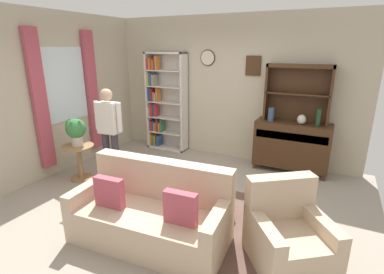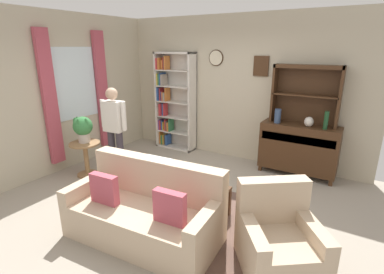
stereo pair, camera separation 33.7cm
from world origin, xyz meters
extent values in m
cube|color=#9E9384|center=(0.00, 0.00, -0.01)|extent=(5.40, 4.60, 0.02)
cube|color=#BCB299|center=(0.00, 2.13, 1.40)|extent=(5.00, 0.06, 2.80)
cylinder|color=beige|center=(-0.49, 2.08, 1.99)|extent=(0.28, 0.03, 0.28)
torus|color=#382314|center=(-0.49, 2.08, 1.99)|extent=(0.31, 0.02, 0.31)
cube|color=#422816|center=(0.44, 2.08, 1.86)|extent=(0.28, 0.03, 0.36)
cube|color=#BCB299|center=(-2.53, 0.00, 1.40)|extent=(0.06, 4.20, 2.80)
cube|color=silver|center=(-2.49, 0.28, 1.55)|extent=(0.02, 0.90, 1.30)
cube|color=#B24756|center=(-2.44, -0.30, 1.35)|extent=(0.08, 0.24, 2.30)
cube|color=#B24756|center=(-2.44, 0.86, 1.35)|extent=(0.08, 0.24, 2.30)
cube|color=brown|center=(0.20, -0.30, 0.00)|extent=(2.64, 1.87, 0.01)
cube|color=silver|center=(-1.81, 1.93, 1.05)|extent=(0.04, 0.30, 2.10)
cube|color=silver|center=(-0.95, 1.93, 1.05)|extent=(0.04, 0.30, 2.10)
cube|color=silver|center=(-1.38, 1.93, 2.08)|extent=(0.90, 0.30, 0.04)
cube|color=silver|center=(-1.38, 1.93, 0.02)|extent=(0.90, 0.30, 0.04)
cube|color=silver|center=(-1.38, 2.07, 1.05)|extent=(0.90, 0.01, 2.10)
cube|color=silver|center=(-1.38, 1.93, 0.38)|extent=(0.86, 0.30, 0.02)
cube|color=#CC7233|center=(-1.78, 1.91, 0.19)|extent=(0.02, 0.15, 0.28)
cube|color=gold|center=(-1.74, 1.91, 0.16)|extent=(0.03, 0.13, 0.21)
cube|color=#337247|center=(-1.71, 1.91, 0.15)|extent=(0.03, 0.19, 0.21)
cube|color=gold|center=(-1.67, 1.91, 0.16)|extent=(0.03, 0.17, 0.23)
cube|color=#3F3833|center=(-1.63, 1.91, 0.17)|extent=(0.04, 0.15, 0.23)
cube|color=#284C8C|center=(-1.58, 1.91, 0.17)|extent=(0.04, 0.19, 0.23)
cube|color=silver|center=(-1.38, 1.93, 0.71)|extent=(0.86, 0.30, 0.02)
cube|color=#723F7F|center=(-1.78, 1.91, 0.50)|extent=(0.02, 0.19, 0.23)
cube|color=#B22D33|center=(-1.74, 1.91, 0.49)|extent=(0.03, 0.18, 0.21)
cube|color=#284C8C|center=(-1.70, 1.91, 0.50)|extent=(0.03, 0.15, 0.23)
cube|color=gold|center=(-1.67, 1.91, 0.48)|extent=(0.03, 0.15, 0.19)
cube|color=gold|center=(-1.63, 1.91, 0.49)|extent=(0.02, 0.12, 0.21)
cube|color=#B22D33|center=(-1.60, 1.91, 0.52)|extent=(0.03, 0.18, 0.26)
cube|color=#3F3833|center=(-1.56, 1.91, 0.50)|extent=(0.03, 0.20, 0.23)
cube|color=#CC7233|center=(-1.52, 1.91, 0.49)|extent=(0.03, 0.22, 0.20)
cube|color=#337247|center=(-1.49, 1.91, 0.53)|extent=(0.02, 0.20, 0.29)
cube|color=silver|center=(-1.38, 1.93, 1.05)|extent=(0.86, 0.30, 0.02)
cube|color=gray|center=(-1.77, 1.91, 0.83)|extent=(0.04, 0.23, 0.20)
cube|color=#B22D33|center=(-1.72, 1.91, 0.86)|extent=(0.04, 0.24, 0.27)
cube|color=#284C8C|center=(-1.68, 1.91, 0.86)|extent=(0.03, 0.12, 0.28)
cube|color=#B22D33|center=(-1.63, 1.91, 0.86)|extent=(0.04, 0.13, 0.28)
cube|color=silver|center=(-1.38, 1.93, 1.39)|extent=(0.86, 0.30, 0.02)
cube|color=#284C8C|center=(-1.77, 1.91, 1.20)|extent=(0.04, 0.23, 0.29)
cube|color=#B22D33|center=(-1.73, 1.91, 1.20)|extent=(0.02, 0.16, 0.28)
cube|color=#284C8C|center=(-1.70, 1.91, 1.16)|extent=(0.02, 0.14, 0.19)
cube|color=#B22D33|center=(-1.68, 1.91, 1.17)|extent=(0.02, 0.15, 0.21)
cube|color=#CC7233|center=(-1.65, 1.91, 1.16)|extent=(0.02, 0.19, 0.20)
cube|color=gray|center=(-1.61, 1.91, 1.15)|extent=(0.04, 0.20, 0.19)
cube|color=#CC7233|center=(-1.57, 1.91, 1.21)|extent=(0.02, 0.19, 0.29)
cube|color=silver|center=(-1.38, 1.93, 1.72)|extent=(0.86, 0.30, 0.02)
cube|color=gold|center=(-1.77, 1.91, 1.52)|extent=(0.03, 0.20, 0.25)
cube|color=#337247|center=(-1.73, 1.91, 1.52)|extent=(0.04, 0.18, 0.24)
cube|color=#284C8C|center=(-1.69, 1.91, 1.53)|extent=(0.03, 0.23, 0.27)
cube|color=gray|center=(-1.65, 1.91, 1.51)|extent=(0.04, 0.23, 0.24)
cube|color=#B22D33|center=(-1.77, 1.91, 1.85)|extent=(0.04, 0.22, 0.24)
cube|color=#CC7233|center=(-1.72, 1.91, 1.86)|extent=(0.04, 0.22, 0.24)
cube|color=#CC7233|center=(-1.67, 1.91, 1.83)|extent=(0.04, 0.10, 0.20)
cube|color=#B22D33|center=(-1.62, 1.91, 1.86)|extent=(0.03, 0.11, 0.25)
cube|color=#3F3833|center=(-1.59, 1.91, 1.86)|extent=(0.02, 0.15, 0.26)
cube|color=#CC7233|center=(-1.56, 1.91, 1.88)|extent=(0.03, 0.18, 0.28)
cube|color=#422816|center=(1.28, 1.86, 0.51)|extent=(1.30, 0.45, 0.82)
cube|color=#422816|center=(0.68, 1.69, 0.05)|extent=(0.06, 0.06, 0.10)
cube|color=#422816|center=(1.88, 1.69, 0.05)|extent=(0.06, 0.06, 0.10)
cube|color=#422816|center=(0.68, 2.04, 0.05)|extent=(0.06, 0.06, 0.10)
cube|color=#422816|center=(1.88, 2.04, 0.05)|extent=(0.06, 0.06, 0.10)
cube|color=#352012|center=(1.28, 1.64, 0.71)|extent=(1.20, 0.01, 0.14)
cube|color=#422816|center=(0.75, 1.94, 1.42)|extent=(0.04, 0.26, 1.00)
cube|color=#422816|center=(1.81, 1.94, 1.42)|extent=(0.04, 0.26, 1.00)
cube|color=#422816|center=(1.28, 1.94, 1.89)|extent=(1.10, 0.26, 0.06)
cube|color=#422816|center=(1.28, 1.94, 1.42)|extent=(1.06, 0.26, 0.02)
cube|color=#422816|center=(1.28, 2.06, 1.42)|extent=(1.10, 0.01, 1.00)
cylinder|color=#33476B|center=(0.89, 1.78, 1.04)|extent=(0.11, 0.11, 0.25)
ellipsoid|color=beige|center=(1.41, 1.79, 1.01)|extent=(0.15, 0.15, 0.17)
cylinder|color=#194223|center=(1.67, 1.77, 1.07)|extent=(0.07, 0.07, 0.30)
cube|color=#C6AD8E|center=(0.14, -0.99, 0.21)|extent=(1.86, 0.98, 0.42)
cube|color=#C6AD8E|center=(0.12, -0.66, 0.66)|extent=(1.81, 0.33, 0.48)
cube|color=#C6AD8E|center=(-0.69, -1.05, 0.30)|extent=(0.20, 0.86, 0.60)
cube|color=#C6AD8E|center=(0.97, -0.92, 0.30)|extent=(0.20, 0.86, 0.60)
cube|color=#B74C5B|center=(-0.30, -1.14, 0.60)|extent=(0.37, 0.13, 0.36)
cube|color=#B74C5B|center=(0.60, -1.07, 0.60)|extent=(0.37, 0.13, 0.36)
cube|color=white|center=(0.12, -0.66, 0.90)|extent=(0.37, 0.21, 0.00)
cube|color=#C6AD8E|center=(1.67, -0.67, 0.20)|extent=(1.07, 1.07, 0.40)
cube|color=#C6AD8E|center=(1.49, -0.43, 0.64)|extent=(0.71, 0.59, 0.48)
cube|color=#C6AD8E|center=(1.42, -0.85, 0.28)|extent=(0.57, 0.71, 0.55)
cube|color=#C6AD8E|center=(1.91, -0.49, 0.28)|extent=(0.57, 0.71, 0.55)
cylinder|color=#997047|center=(-1.89, -0.12, 0.59)|extent=(0.52, 0.52, 0.03)
cylinder|color=#997047|center=(-1.89, -0.12, 0.29)|extent=(0.08, 0.08, 0.58)
cylinder|color=#997047|center=(-1.89, -0.12, 0.01)|extent=(0.36, 0.36, 0.03)
cylinder|color=beige|center=(-1.92, -0.09, 0.69)|extent=(0.19, 0.19, 0.15)
sphere|color=#387F42|center=(-1.92, -0.09, 0.90)|extent=(0.33, 0.33, 0.33)
ellipsoid|color=#387F42|center=(-1.88, -0.20, 0.94)|extent=(0.10, 0.06, 0.23)
ellipsoid|color=#387F42|center=(-2.04, -0.10, 0.94)|extent=(0.10, 0.06, 0.23)
ellipsoid|color=#387F42|center=(-2.00, -0.17, 0.94)|extent=(0.10, 0.06, 0.23)
ellipsoid|color=#387F42|center=(-1.80, -0.10, 0.94)|extent=(0.10, 0.06, 0.23)
cylinder|color=beige|center=(-1.45, -0.02, 0.05)|extent=(0.13, 0.13, 0.11)
sphere|color=#387F42|center=(-1.45, -0.02, 0.20)|extent=(0.23, 0.23, 0.23)
ellipsoid|color=#387F42|center=(-1.48, -0.10, 0.23)|extent=(0.07, 0.04, 0.16)
ellipsoid|color=#387F42|center=(-1.52, -0.06, 0.23)|extent=(0.07, 0.04, 0.16)
cylinder|color=#38333D|center=(-1.52, 0.15, 0.41)|extent=(0.13, 0.13, 0.82)
cylinder|color=#38333D|center=(-1.34, 0.17, 0.41)|extent=(0.13, 0.13, 0.82)
cube|color=silver|center=(-1.43, 0.16, 1.08)|extent=(0.36, 0.23, 0.52)
sphere|color=tan|center=(-1.43, 0.16, 1.46)|extent=(0.22, 0.22, 0.20)
cylinder|color=silver|center=(-1.65, 0.14, 1.11)|extent=(0.09, 0.09, 0.48)
cylinder|color=silver|center=(-1.21, 0.18, 1.11)|extent=(0.09, 0.09, 0.48)
cube|color=#422816|center=(0.43, -0.22, 0.40)|extent=(0.80, 0.50, 0.03)
cube|color=#422816|center=(0.06, -0.44, 0.20)|extent=(0.05, 0.05, 0.39)
cube|color=#422816|center=(0.80, -0.44, 0.20)|extent=(0.05, 0.05, 0.39)
cube|color=#422816|center=(0.06, 0.00, 0.20)|extent=(0.05, 0.05, 0.39)
cube|color=#422816|center=(0.80, 0.00, 0.20)|extent=(0.05, 0.05, 0.39)
cube|color=#723F7F|center=(0.50, -0.27, 0.43)|extent=(0.18, 0.16, 0.02)
cube|color=gray|center=(0.51, -0.26, 0.46)|extent=(0.15, 0.13, 0.03)
cube|color=gold|center=(0.51, -0.26, 0.48)|extent=(0.19, 0.10, 0.03)
camera|label=1|loc=(1.90, -3.41, 2.20)|focal=27.25mm
camera|label=2|loc=(2.19, -3.24, 2.20)|focal=27.25mm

